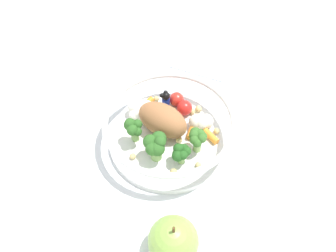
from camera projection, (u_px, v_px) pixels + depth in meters
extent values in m
plane|color=white|center=(169.00, 140.00, 0.57)|extent=(2.40, 2.40, 0.00)
cylinder|color=white|center=(168.00, 136.00, 0.57)|extent=(0.20, 0.20, 0.01)
torus|color=white|center=(168.00, 117.00, 0.53)|extent=(0.21, 0.21, 0.01)
ellipsoid|color=#9E663D|center=(163.00, 120.00, 0.55)|extent=(0.10, 0.10, 0.05)
cylinder|color=#7FAD5B|center=(135.00, 137.00, 0.54)|extent=(0.01, 0.01, 0.03)
sphere|color=#2D6023|center=(138.00, 126.00, 0.52)|extent=(0.02, 0.02, 0.02)
sphere|color=#2D6023|center=(135.00, 125.00, 0.53)|extent=(0.02, 0.02, 0.02)
sphere|color=#2D6023|center=(130.00, 123.00, 0.53)|extent=(0.02, 0.02, 0.02)
sphere|color=#2D6023|center=(130.00, 126.00, 0.52)|extent=(0.02, 0.02, 0.02)
sphere|color=#2D6023|center=(132.00, 130.00, 0.52)|extent=(0.02, 0.02, 0.02)
sphere|color=#2D6023|center=(137.00, 132.00, 0.52)|extent=(0.01, 0.01, 0.01)
cylinder|color=#7FAD5B|center=(181.00, 159.00, 0.52)|extent=(0.01, 0.01, 0.02)
sphere|color=#23561E|center=(186.00, 151.00, 0.51)|extent=(0.02, 0.02, 0.02)
sphere|color=#23561E|center=(184.00, 149.00, 0.52)|extent=(0.02, 0.02, 0.02)
sphere|color=#23561E|center=(181.00, 148.00, 0.51)|extent=(0.01, 0.01, 0.01)
sphere|color=#23561E|center=(178.00, 149.00, 0.51)|extent=(0.02, 0.02, 0.02)
sphere|color=#23561E|center=(178.00, 154.00, 0.51)|extent=(0.02, 0.02, 0.02)
sphere|color=#23561E|center=(178.00, 156.00, 0.51)|extent=(0.02, 0.02, 0.02)
sphere|color=#23561E|center=(183.00, 155.00, 0.50)|extent=(0.01, 0.01, 0.01)
sphere|color=#23561E|center=(184.00, 155.00, 0.51)|extent=(0.01, 0.01, 0.01)
cylinder|color=#8EB766|center=(197.00, 145.00, 0.54)|extent=(0.01, 0.01, 0.02)
sphere|color=#386B28|center=(203.00, 136.00, 0.52)|extent=(0.01, 0.01, 0.01)
sphere|color=#386B28|center=(200.00, 134.00, 0.52)|extent=(0.02, 0.02, 0.02)
sphere|color=#386B28|center=(195.00, 133.00, 0.52)|extent=(0.02, 0.02, 0.02)
sphere|color=#386B28|center=(194.00, 135.00, 0.52)|extent=(0.02, 0.02, 0.02)
sphere|color=#386B28|center=(194.00, 140.00, 0.51)|extent=(0.01, 0.01, 0.01)
sphere|color=#386B28|center=(197.00, 142.00, 0.51)|extent=(0.02, 0.02, 0.02)
sphere|color=#386B28|center=(202.00, 138.00, 0.51)|extent=(0.01, 0.01, 0.01)
cylinder|color=#7FAD5B|center=(156.00, 153.00, 0.53)|extent=(0.02, 0.02, 0.02)
sphere|color=#2D6023|center=(160.00, 142.00, 0.50)|extent=(0.02, 0.02, 0.02)
sphere|color=#2D6023|center=(159.00, 139.00, 0.52)|extent=(0.03, 0.03, 0.03)
sphere|color=#2D6023|center=(150.00, 142.00, 0.51)|extent=(0.02, 0.02, 0.02)
sphere|color=#2D6023|center=(152.00, 149.00, 0.50)|extent=(0.02, 0.02, 0.02)
sphere|color=#2D6023|center=(157.00, 148.00, 0.50)|extent=(0.02, 0.02, 0.02)
sphere|color=silver|center=(206.00, 122.00, 0.57)|extent=(0.03, 0.03, 0.03)
sphere|color=silver|center=(201.00, 122.00, 0.57)|extent=(0.02, 0.02, 0.02)
sphere|color=silver|center=(196.00, 122.00, 0.56)|extent=(0.02, 0.02, 0.02)
sphere|color=silver|center=(201.00, 122.00, 0.56)|extent=(0.03, 0.03, 0.03)
sphere|color=white|center=(146.00, 110.00, 0.58)|extent=(0.04, 0.04, 0.04)
sphere|color=white|center=(139.00, 109.00, 0.58)|extent=(0.03, 0.03, 0.03)
sphere|color=white|center=(134.00, 107.00, 0.58)|extent=(0.02, 0.02, 0.02)
sphere|color=white|center=(136.00, 115.00, 0.58)|extent=(0.02, 0.02, 0.02)
sphere|color=white|center=(140.00, 113.00, 0.57)|extent=(0.03, 0.03, 0.03)
cube|color=yellow|center=(165.00, 106.00, 0.60)|extent=(0.02, 0.02, 0.00)
cylinder|color=#1933B2|center=(165.00, 102.00, 0.59)|extent=(0.02, 0.02, 0.02)
sphere|color=black|center=(165.00, 96.00, 0.58)|extent=(0.01, 0.01, 0.01)
sphere|color=black|center=(162.00, 95.00, 0.57)|extent=(0.01, 0.01, 0.01)
sphere|color=black|center=(168.00, 92.00, 0.58)|extent=(0.01, 0.01, 0.01)
cylinder|color=orange|center=(191.00, 132.00, 0.56)|extent=(0.02, 0.03, 0.01)
cylinder|color=orange|center=(211.00, 136.00, 0.55)|extent=(0.03, 0.03, 0.01)
cylinder|color=orange|center=(147.00, 103.00, 0.60)|extent=(0.03, 0.03, 0.01)
sphere|color=red|center=(185.00, 108.00, 0.58)|extent=(0.03, 0.03, 0.03)
sphere|color=red|center=(177.00, 99.00, 0.60)|extent=(0.03, 0.03, 0.03)
sphere|color=tan|center=(198.00, 165.00, 0.52)|extent=(0.01, 0.01, 0.01)
sphere|color=tan|center=(166.00, 111.00, 0.59)|extent=(0.01, 0.01, 0.01)
sphere|color=#D1B775|center=(173.00, 111.00, 0.59)|extent=(0.01, 0.01, 0.01)
sphere|color=#D1B775|center=(133.00, 156.00, 0.53)|extent=(0.01, 0.01, 0.01)
sphere|color=#D1B775|center=(198.00, 109.00, 0.59)|extent=(0.01, 0.01, 0.01)
sphere|color=tan|center=(217.00, 131.00, 0.56)|extent=(0.01, 0.01, 0.01)
sphere|color=#D1B775|center=(192.00, 112.00, 0.59)|extent=(0.01, 0.01, 0.01)
sphere|color=#D1B775|center=(179.00, 140.00, 0.55)|extent=(0.01, 0.01, 0.01)
sphere|color=tan|center=(156.00, 99.00, 0.61)|extent=(0.01, 0.01, 0.01)
sphere|color=tan|center=(128.00, 123.00, 0.57)|extent=(0.01, 0.01, 0.01)
sphere|color=tan|center=(171.00, 173.00, 0.51)|extent=(0.01, 0.01, 0.01)
sphere|color=#D1B775|center=(189.00, 107.00, 0.59)|extent=(0.01, 0.01, 0.01)
sphere|color=tan|center=(176.00, 172.00, 0.51)|extent=(0.01, 0.01, 0.01)
sphere|color=#8CB74C|center=(173.00, 241.00, 0.43)|extent=(0.07, 0.07, 0.07)
cylinder|color=brown|center=(174.00, 230.00, 0.40)|extent=(0.00, 0.00, 0.01)
cube|color=white|center=(207.00, 53.00, 0.71)|extent=(0.17, 0.18, 0.01)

